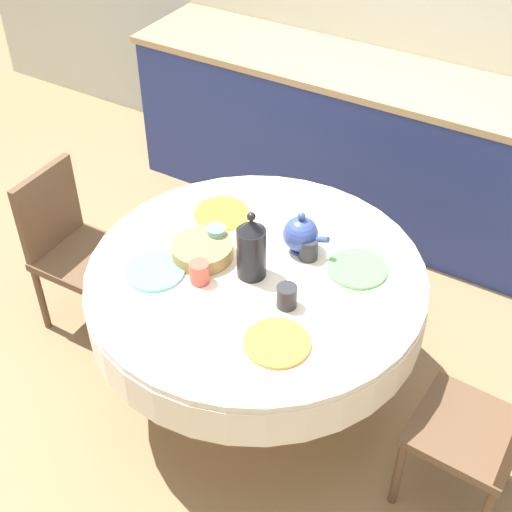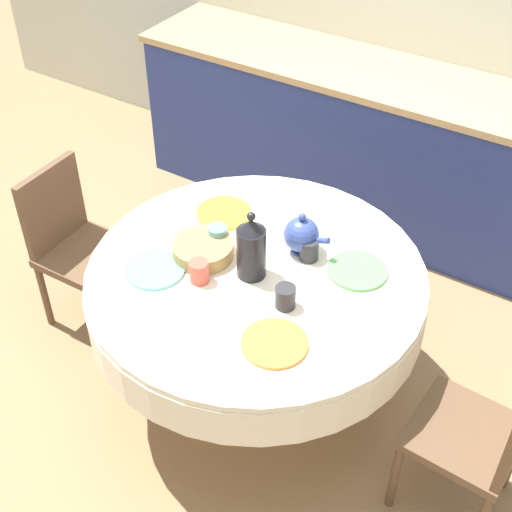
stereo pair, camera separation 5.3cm
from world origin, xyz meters
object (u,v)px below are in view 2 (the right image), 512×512
Objects in this scene: chair_left at (487,434)px; teapot at (302,235)px; coffee_carafe at (251,248)px; chair_right at (75,240)px.

teapot is (-0.95, 0.26, 0.36)m from chair_left.
chair_left is 4.10× the size of teapot.
chair_left is at bearing -1.47° from coffee_carafe.
chair_left is at bearing 87.99° from chair_right.
coffee_carafe is at bearing -112.57° from teapot.
coffee_carafe reaches higher than teapot.
teapot is at bearing 100.34° from chair_right.
teapot is (0.10, 0.24, -0.05)m from coffee_carafe.
coffee_carafe is 0.26m from teapot.
coffee_carafe reaches higher than chair_left.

